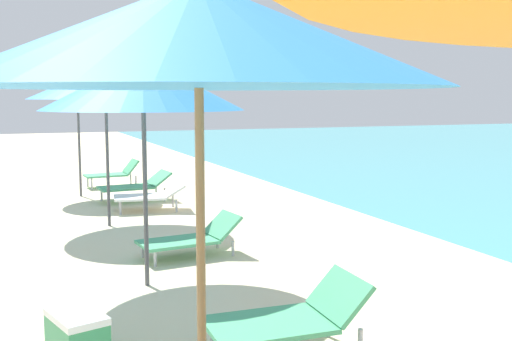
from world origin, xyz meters
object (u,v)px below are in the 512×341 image
at_px(lounger_farthest_shoreside, 113,173).
at_px(lounger_farthest_inland, 135,185).
at_px(lounger_fifth_shoreside, 150,195).
at_px(lounger_third_shoreside, 290,317).
at_px(cooler_box, 77,335).
at_px(umbrella_fifth, 105,83).
at_px(umbrella_fourth, 143,84).
at_px(lounger_fourth_shoreside, 191,237).
at_px(umbrella_third, 198,34).
at_px(umbrella_farthest, 77,74).

xyz_separation_m(lounger_farthest_shoreside, lounger_farthest_inland, (0.12, -2.14, 0.00)).
distance_m(lounger_farthest_shoreside, lounger_farthest_inland, 2.15).
distance_m(lounger_fifth_shoreside, lounger_farthest_shoreside, 3.28).
bearing_deg(lounger_third_shoreside, cooler_box, -19.29).
bearing_deg(umbrella_fifth, umbrella_fourth, -91.18).
xyz_separation_m(lounger_fourth_shoreside, cooler_box, (-1.69, -2.68, -0.07)).
bearing_deg(umbrella_third, umbrella_fifth, 86.11).
distance_m(umbrella_fifth, cooler_box, 5.51).
xyz_separation_m(umbrella_farthest, lounger_farthest_shoreside, (0.84, 1.12, -2.21)).
bearing_deg(lounger_farthest_inland, lounger_farthest_shoreside, -92.06).
height_order(lounger_fourth_shoreside, umbrella_farthest, umbrella_farthest).
bearing_deg(lounger_farthest_shoreside, lounger_fifth_shoreside, 88.90).
height_order(lounger_fourth_shoreside, lounger_farthest_shoreside, lounger_farthest_shoreside).
bearing_deg(lounger_fourth_shoreside, cooler_box, 51.16).
bearing_deg(lounger_farthest_inland, lounger_fifth_shoreside, 87.70).
relative_size(lounger_fifth_shoreside, lounger_farthest_shoreside, 1.08).
relative_size(umbrella_fourth, lounger_fifth_shoreside, 1.90).
bearing_deg(lounger_fifth_shoreside, cooler_box, 80.39).
distance_m(umbrella_fifth, lounger_farthest_shoreside, 4.82).
relative_size(lounger_third_shoreside, cooler_box, 2.01).
height_order(umbrella_third, umbrella_fifth, umbrella_third).
bearing_deg(lounger_farthest_shoreside, cooler_box, 75.61).
height_order(umbrella_fourth, cooler_box, umbrella_fourth).
bearing_deg(lounger_fourth_shoreside, umbrella_fourth, 45.36).
distance_m(lounger_fifth_shoreside, cooler_box, 6.35).
bearing_deg(lounger_farthest_inland, cooler_box, 70.72).
bearing_deg(cooler_box, umbrella_third, -73.76).
relative_size(umbrella_fourth, lounger_farthest_shoreside, 2.06).
bearing_deg(cooler_box, lounger_farthest_shoreside, 79.74).
height_order(lounger_third_shoreside, lounger_farthest_shoreside, lounger_third_shoreside).
relative_size(umbrella_third, umbrella_fourth, 1.07).
bearing_deg(cooler_box, lounger_fourth_shoreside, 57.77).
xyz_separation_m(lounger_third_shoreside, umbrella_fourth, (-0.67, 2.29, 1.87)).
bearing_deg(lounger_fifth_shoreside, umbrella_third, 87.66).
distance_m(umbrella_fourth, umbrella_fifth, 3.33).
bearing_deg(umbrella_farthest, cooler_box, -95.89).
xyz_separation_m(lounger_fifth_shoreside, lounger_farthest_shoreside, (-0.17, 3.27, 0.04)).
relative_size(lounger_fourth_shoreside, umbrella_fifth, 0.52).
relative_size(lounger_fourth_shoreside, cooler_box, 2.14).
height_order(lounger_third_shoreside, umbrella_fourth, umbrella_fourth).
height_order(lounger_third_shoreside, lounger_farthest_inland, lounger_third_shoreside).
bearing_deg(umbrella_fifth, lounger_farthest_inland, 69.14).
xyz_separation_m(umbrella_third, umbrella_fourth, (0.39, 3.43, -0.18)).
bearing_deg(umbrella_farthest, umbrella_fifth, -87.82).
xyz_separation_m(umbrella_third, lounger_fourth_shoreside, (1.18, 4.44, -2.13)).
xyz_separation_m(umbrella_fourth, umbrella_farthest, (-0.05, 6.54, 0.33)).
bearing_deg(lounger_fifth_shoreside, umbrella_farthest, -57.23).
height_order(umbrella_fourth, lounger_farthest_shoreside, umbrella_fourth).
bearing_deg(umbrella_third, lounger_farthest_inland, 81.76).
bearing_deg(umbrella_third, umbrella_farthest, 88.06).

